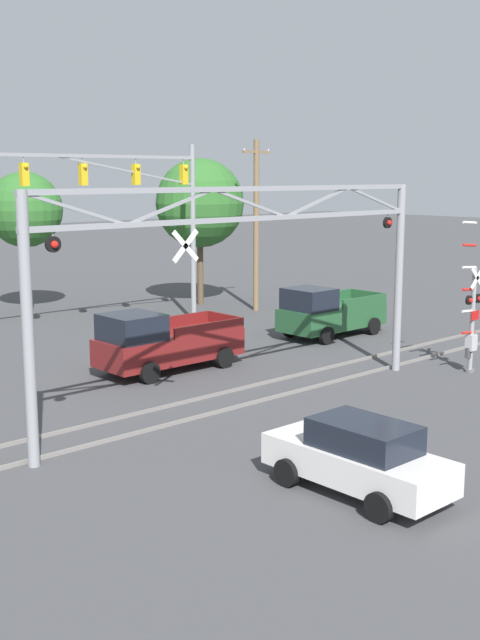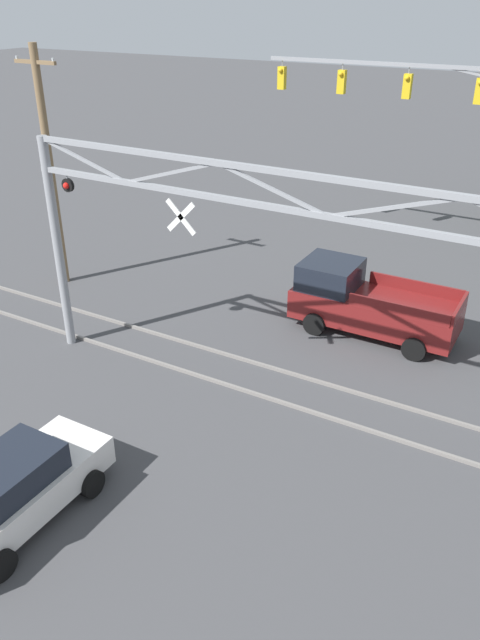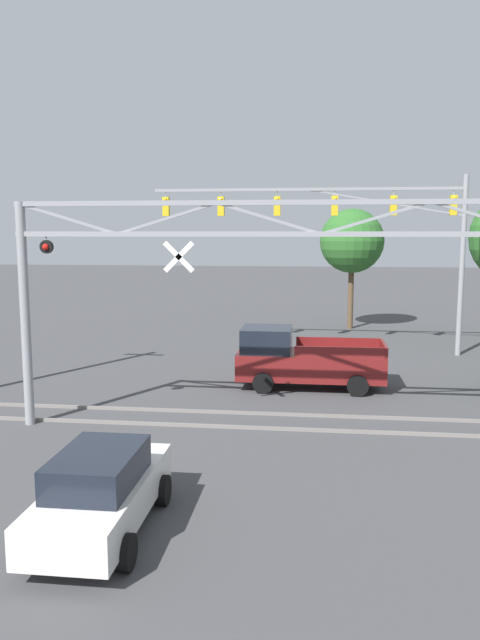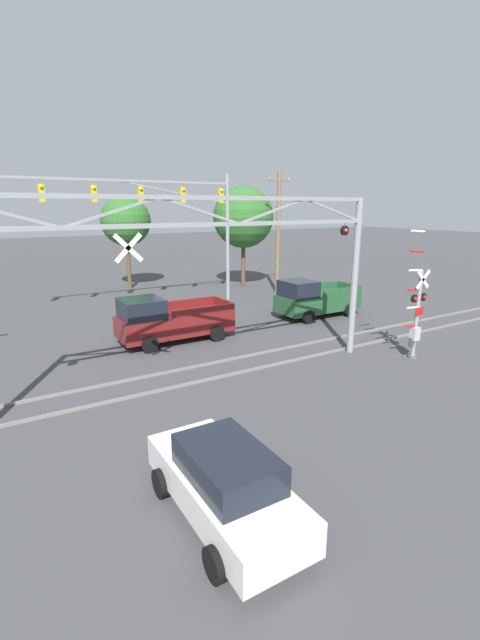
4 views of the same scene
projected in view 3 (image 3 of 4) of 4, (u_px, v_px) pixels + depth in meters
The scene contains 7 objects.
rail_track_near at pixel (268, 428), 17.83m from camera, with size 80.00×0.08×0.10m, color gray.
rail_track_far at pixel (272, 414), 19.24m from camera, with size 80.00×0.08×0.10m, color gray.
crossing_gantry at pixel (268, 279), 16.95m from camera, with size 14.32×0.30×6.47m.
traffic_signal_span at pixel (367, 225), 28.32m from camera, with size 14.22×0.39×8.14m.
pickup_truck_lead at pixel (302, 360), 22.58m from camera, with size 5.27×2.29×2.19m.
sedan_waiting at pixel (101, 491), 11.65m from camera, with size 1.92×4.24×1.63m.
background_tree_far_left_verge at pixel (352, 241), 35.86m from camera, with size 3.69×3.69×6.94m.
Camera 3 is at (1.28, -2.28, 5.63)m, focal length 35.00 mm.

